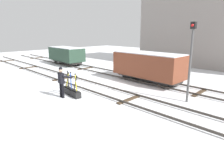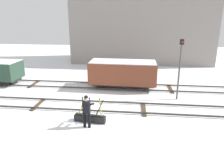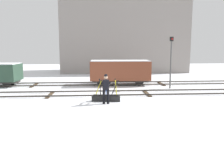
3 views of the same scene
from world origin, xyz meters
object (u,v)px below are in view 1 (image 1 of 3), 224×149
freight_car_mid_siding (148,65)px  freight_car_back_track (66,54)px  switch_lever_frame (71,91)px  rail_worker (62,80)px  signal_post (191,55)px

freight_car_mid_siding → freight_car_back_track: freight_car_mid_siding is taller
switch_lever_frame → freight_car_mid_siding: bearing=82.0°
rail_worker → freight_car_mid_siding: (1.52, 6.50, 0.28)m
switch_lever_frame → rail_worker: bearing=-86.6°
switch_lever_frame → freight_car_back_track: bearing=155.7°
signal_post → freight_car_mid_siding: (-4.02, 2.05, -1.28)m
switch_lever_frame → freight_car_mid_siding: (1.49, 5.90, 1.06)m
switch_lever_frame → signal_post: bearing=41.2°
freight_car_back_track → signal_post: bearing=-5.7°
freight_car_mid_siding → signal_post: bearing=-25.6°
signal_post → freight_car_back_track: 15.71m
signal_post → rail_worker: bearing=-141.3°
freight_car_mid_siding → freight_car_back_track: size_ratio=1.11×
switch_lever_frame → rail_worker: rail_worker is taller
rail_worker → freight_car_back_track: bearing=153.1°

